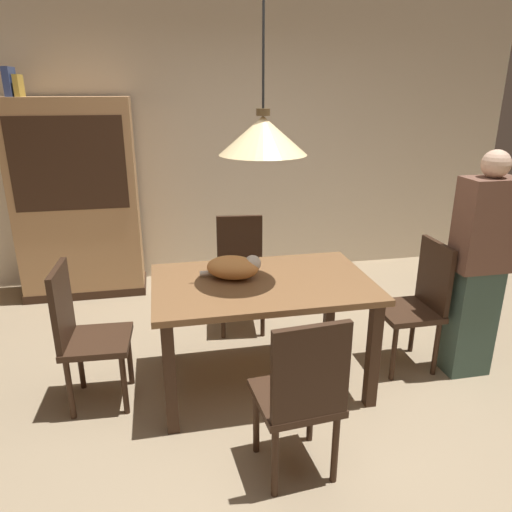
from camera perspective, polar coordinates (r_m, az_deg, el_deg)
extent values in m
plane|color=#998466|center=(3.06, 2.62, -19.39)|extent=(10.00, 10.00, 0.00)
cube|color=beige|center=(5.02, -4.70, 14.02)|extent=(6.40, 0.10, 2.90)
cube|color=brown|center=(3.07, 0.74, -3.33)|extent=(1.40, 0.90, 0.04)
cube|color=#382316|center=(2.84, -10.24, -14.27)|extent=(0.07, 0.07, 0.71)
cube|color=#382316|center=(3.10, 13.83, -11.51)|extent=(0.07, 0.07, 0.71)
cube|color=#382316|center=(3.52, -10.66, -7.28)|extent=(0.07, 0.07, 0.71)
cube|color=#382316|center=(3.73, 8.82, -5.60)|extent=(0.07, 0.07, 0.71)
cube|color=#382316|center=(3.17, -18.45, -9.65)|extent=(0.42, 0.42, 0.04)
cube|color=#322014|center=(3.10, -22.25, -5.47)|extent=(0.06, 0.38, 0.48)
cylinder|color=#382316|center=(3.12, -15.49, -14.62)|extent=(0.04, 0.04, 0.41)
cylinder|color=#382316|center=(3.39, -14.90, -11.61)|extent=(0.04, 0.04, 0.41)
cylinder|color=#382316|center=(3.18, -21.39, -14.63)|extent=(0.04, 0.04, 0.41)
cylinder|color=#382316|center=(3.45, -20.30, -11.69)|extent=(0.04, 0.04, 0.41)
cube|color=#382316|center=(3.91, -1.77, -2.94)|extent=(0.44, 0.44, 0.04)
cube|color=#322014|center=(3.99, -1.98, 1.50)|extent=(0.38, 0.08, 0.48)
cylinder|color=#382316|center=(3.85, -3.97, -7.02)|extent=(0.04, 0.04, 0.41)
cylinder|color=#382316|center=(3.87, 0.80, -6.84)|extent=(0.04, 0.04, 0.41)
cylinder|color=#382316|center=(4.14, -4.11, -5.06)|extent=(0.04, 0.04, 0.41)
cylinder|color=#382316|center=(4.16, 0.32, -4.89)|extent=(0.04, 0.04, 0.41)
cube|color=#382316|center=(3.55, 17.63, -6.33)|extent=(0.40, 0.40, 0.04)
cube|color=#322014|center=(3.54, 20.61, -2.17)|extent=(0.04, 0.38, 0.48)
cylinder|color=#382316|center=(3.70, 13.90, -8.73)|extent=(0.04, 0.04, 0.41)
cylinder|color=#382316|center=(3.46, 16.16, -11.11)|extent=(0.04, 0.04, 0.41)
cylinder|color=#382316|center=(3.84, 18.26, -8.08)|extent=(0.04, 0.04, 0.41)
cylinder|color=#382316|center=(3.61, 20.75, -10.30)|extent=(0.04, 0.04, 0.41)
cube|color=#382316|center=(2.54, 4.72, -16.53)|extent=(0.43, 0.43, 0.04)
cube|color=#322014|center=(2.25, 6.58, -13.71)|extent=(0.38, 0.07, 0.48)
cylinder|color=#382316|center=(2.84, 6.54, -17.80)|extent=(0.04, 0.04, 0.41)
cylinder|color=#382316|center=(2.75, 0.03, -19.05)|extent=(0.04, 0.04, 0.41)
cylinder|color=#382316|center=(2.62, 9.44, -21.76)|extent=(0.04, 0.04, 0.41)
cylinder|color=#382316|center=(2.52, 2.27, -23.38)|extent=(0.04, 0.04, 0.41)
ellipsoid|color=#E59951|center=(3.08, -2.82, -1.39)|extent=(0.40, 0.32, 0.15)
sphere|color=white|center=(3.07, -0.42, -0.90)|extent=(0.11, 0.11, 0.11)
cylinder|color=white|center=(3.14, -5.12, -2.01)|extent=(0.18, 0.04, 0.04)
cone|color=beige|center=(2.84, 0.82, 14.23)|extent=(0.52, 0.52, 0.22)
cylinder|color=#513D23|center=(2.83, 0.84, 16.85)|extent=(0.08, 0.08, 0.04)
cylinder|color=black|center=(2.86, 0.90, 27.72)|extent=(0.01, 0.01, 1.04)
cube|color=tan|center=(4.79, -20.59, 6.24)|extent=(1.10, 0.44, 1.85)
cube|color=#382316|center=(4.51, -21.55, 10.18)|extent=(0.97, 0.01, 0.81)
cube|color=#382316|center=(5.05, -19.41, -3.56)|extent=(1.12, 0.45, 0.08)
cube|color=#384C93|center=(4.78, -27.38, 18.03)|extent=(0.06, 0.24, 0.24)
cube|color=gold|center=(4.76, -26.54, 17.79)|extent=(0.04, 0.20, 0.18)
cube|color=#3D564C|center=(3.65, 24.22, -7.16)|extent=(0.30, 0.20, 0.78)
cube|color=brown|center=(3.42, 25.82, 3.36)|extent=(0.36, 0.22, 0.61)
sphere|color=#DBB293|center=(3.35, 26.80, 9.81)|extent=(0.18, 0.18, 0.18)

